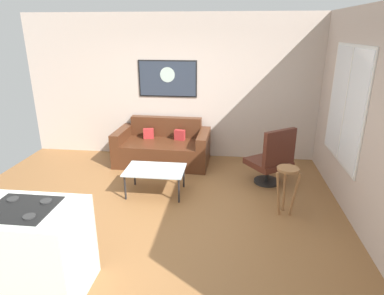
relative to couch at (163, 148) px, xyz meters
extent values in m
cube|color=brown|center=(0.36, -1.92, -0.31)|extent=(6.40, 6.40, 0.04)
cube|color=beige|center=(0.36, 0.51, 1.11)|extent=(6.40, 0.05, 2.80)
cube|color=#C3AFA1|center=(2.99, -1.62, 1.11)|extent=(0.05, 6.40, 2.80)
cube|color=#4D2816|center=(0.00, -0.04, -0.07)|extent=(1.45, 0.96, 0.45)
cube|color=#4D2816|center=(0.01, 0.34, 0.35)|extent=(1.43, 0.20, 0.39)
cube|color=#4D2816|center=(-0.80, -0.01, 0.04)|extent=(0.21, 0.92, 0.66)
cube|color=#4D2816|center=(0.80, -0.06, 0.04)|extent=(0.21, 0.92, 0.66)
cube|color=#AC2A2B|center=(-0.31, 0.14, 0.25)|extent=(0.21, 0.13, 0.20)
cube|color=#AC2A2B|center=(0.32, 0.12, 0.25)|extent=(0.22, 0.14, 0.20)
cube|color=silver|center=(0.14, -1.30, 0.11)|extent=(0.93, 0.62, 0.02)
cylinder|color=#232326|center=(-0.28, -1.56, -0.10)|extent=(0.03, 0.03, 0.40)
cylinder|color=#232326|center=(0.56, -1.56, -0.10)|extent=(0.03, 0.03, 0.40)
cylinder|color=#232326|center=(-0.28, -1.04, -0.10)|extent=(0.03, 0.03, 0.40)
cylinder|color=#232326|center=(0.56, -1.04, -0.10)|extent=(0.03, 0.03, 0.40)
cylinder|color=black|center=(1.95, -0.69, -0.27)|extent=(0.43, 0.43, 0.04)
cylinder|color=black|center=(1.95, -0.69, -0.09)|extent=(0.06, 0.06, 0.34)
cube|color=#4F2419|center=(1.95, -0.69, 0.07)|extent=(0.85, 0.84, 0.10)
cube|color=#4F2419|center=(2.08, -0.88, 0.41)|extent=(0.55, 0.43, 0.58)
cylinder|color=#95653C|center=(2.10, -1.70, 0.40)|extent=(0.30, 0.30, 0.03)
cylinder|color=#95653C|center=(2.10, -1.58, 0.04)|extent=(0.04, 0.12, 0.67)
cylinder|color=#95653C|center=(1.99, -1.77, 0.04)|extent=(0.13, 0.09, 0.67)
cylinder|color=#95653C|center=(2.21, -1.77, 0.04)|extent=(0.13, 0.09, 0.67)
cube|color=silver|center=(-0.91, -3.51, 0.17)|extent=(1.69, 0.70, 0.92)
cube|color=black|center=(-0.61, -3.51, 0.63)|extent=(0.60, 0.52, 0.01)
cylinder|color=#2D2D2D|center=(-0.44, -3.65, 0.65)|extent=(0.11, 0.11, 0.01)
cylinder|color=#2D2D2D|center=(-0.78, -3.37, 0.65)|extent=(0.11, 0.11, 0.01)
cylinder|color=#2D2D2D|center=(-0.44, -3.37, 0.65)|extent=(0.11, 0.11, 0.01)
cube|color=black|center=(0.04, 0.47, 1.28)|extent=(1.15, 0.01, 0.71)
cube|color=#2B3442|center=(0.04, 0.46, 1.28)|extent=(1.10, 0.02, 0.66)
cylinder|color=#B2C7BC|center=(0.04, 0.45, 1.36)|extent=(0.29, 0.01, 0.29)
cube|color=silver|center=(2.95, -1.02, 1.15)|extent=(0.02, 1.53, 1.71)
cube|color=white|center=(2.94, -1.02, 1.15)|extent=(0.01, 1.45, 1.63)
cube|color=silver|center=(2.94, -1.02, 1.15)|extent=(0.01, 0.04, 1.63)
camera|label=1|loc=(1.28, -6.01, 2.19)|focal=31.12mm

